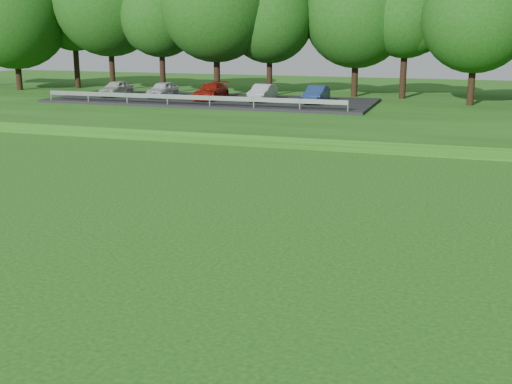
% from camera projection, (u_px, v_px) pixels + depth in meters
% --- Properties ---
extents(parking_lot, '(24.00, 9.00, 1.38)m').
position_uv_depth(parking_lot, '(209.00, 96.00, 47.59)').
color(parking_lot, black).
rests_on(parking_lot, berm).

